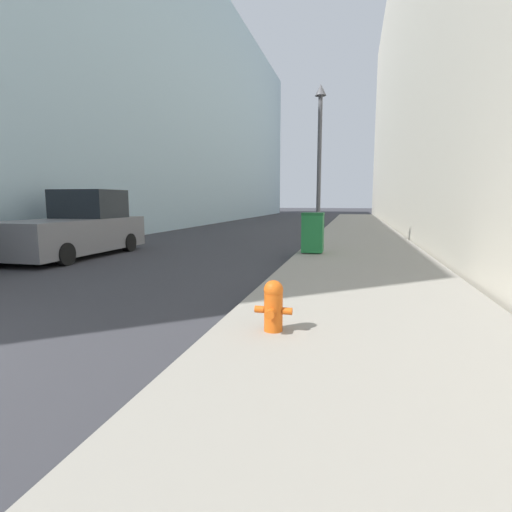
{
  "coord_description": "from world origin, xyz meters",
  "views": [
    {
      "loc": [
        5.92,
        -2.46,
        1.78
      ],
      "look_at": [
        0.66,
        18.9,
        -1.26
      ],
      "focal_mm": 28.0,
      "sensor_mm": 36.0,
      "label": 1
    }
  ],
  "objects_px": {
    "fire_hydrant": "(273,305)",
    "lamppost": "(319,153)",
    "pickup_truck": "(76,229)",
    "trash_bin": "(313,232)"
  },
  "relations": [
    {
      "from": "pickup_truck",
      "to": "fire_hydrant",
      "type": "bearing_deg",
      "value": -39.31
    },
    {
      "from": "fire_hydrant",
      "to": "trash_bin",
      "type": "height_order",
      "value": "trash_bin"
    },
    {
      "from": "lamppost",
      "to": "pickup_truck",
      "type": "bearing_deg",
      "value": -150.93
    },
    {
      "from": "pickup_truck",
      "to": "lamppost",
      "type": "bearing_deg",
      "value": 29.07
    },
    {
      "from": "trash_bin",
      "to": "lamppost",
      "type": "relative_size",
      "value": 0.22
    },
    {
      "from": "fire_hydrant",
      "to": "lamppost",
      "type": "relative_size",
      "value": 0.11
    },
    {
      "from": "trash_bin",
      "to": "pickup_truck",
      "type": "bearing_deg",
      "value": -169.63
    },
    {
      "from": "trash_bin",
      "to": "lamppost",
      "type": "xyz_separation_m",
      "value": [
        -0.09,
        2.76,
        2.74
      ]
    },
    {
      "from": "fire_hydrant",
      "to": "trash_bin",
      "type": "distance_m",
      "value": 7.8
    },
    {
      "from": "lamppost",
      "to": "pickup_truck",
      "type": "xyz_separation_m",
      "value": [
        -7.44,
        -4.14,
        -2.66
      ]
    }
  ]
}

